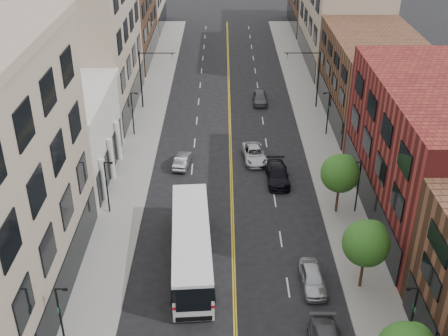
{
  "coord_description": "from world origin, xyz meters",
  "views": [
    {
      "loc": [
        -0.84,
        -18.04,
        28.04
      ],
      "look_at": [
        -0.74,
        23.26,
        5.0
      ],
      "focal_mm": 45.0,
      "sensor_mm": 36.0,
      "label": 1
    }
  ],
  "objects_px": {
    "city_bus": "(191,244)",
    "car_lane_b": "(254,154)",
    "car_parked_far": "(313,278)",
    "car_lane_a": "(278,174)",
    "car_lane_c": "(260,98)",
    "car_lane_behind": "(182,160)"
  },
  "relations": [
    {
      "from": "city_bus",
      "to": "car_lane_b",
      "type": "distance_m",
      "value": 18.2
    },
    {
      "from": "car_parked_far",
      "to": "car_lane_b",
      "type": "bearing_deg",
      "value": 97.56
    },
    {
      "from": "car_lane_b",
      "to": "car_parked_far",
      "type": "bearing_deg",
      "value": -86.16
    },
    {
      "from": "city_bus",
      "to": "car_lane_a",
      "type": "distance_m",
      "value": 15.03
    },
    {
      "from": "car_lane_a",
      "to": "car_lane_c",
      "type": "bearing_deg",
      "value": 90.68
    },
    {
      "from": "car_parked_far",
      "to": "car_lane_behind",
      "type": "distance_m",
      "value": 21.47
    },
    {
      "from": "city_bus",
      "to": "car_parked_far",
      "type": "bearing_deg",
      "value": -20.17
    },
    {
      "from": "city_bus",
      "to": "car_lane_behind",
      "type": "distance_m",
      "value": 16.06
    },
    {
      "from": "car_lane_a",
      "to": "car_lane_b",
      "type": "distance_m",
      "value": 4.89
    },
    {
      "from": "car_parked_far",
      "to": "car_lane_c",
      "type": "xyz_separation_m",
      "value": [
        -1.84,
        35.36,
        0.01
      ]
    },
    {
      "from": "car_lane_b",
      "to": "car_lane_behind",
      "type": "bearing_deg",
      "value": -175.7
    },
    {
      "from": "car_lane_b",
      "to": "car_lane_c",
      "type": "xyz_separation_m",
      "value": [
        1.5,
        15.5,
        0.05
      ]
    },
    {
      "from": "car_lane_a",
      "to": "car_parked_far",
      "type": "bearing_deg",
      "value": -86.23
    },
    {
      "from": "car_parked_far",
      "to": "car_lane_a",
      "type": "distance_m",
      "value": 15.48
    },
    {
      "from": "car_lane_c",
      "to": "car_lane_behind",
      "type": "bearing_deg",
      "value": -116.99
    },
    {
      "from": "car_lane_c",
      "to": "car_lane_b",
      "type": "bearing_deg",
      "value": -94.43
    },
    {
      "from": "city_bus",
      "to": "car_lane_behind",
      "type": "bearing_deg",
      "value": 92.33
    },
    {
      "from": "car_lane_b",
      "to": "car_lane_c",
      "type": "height_order",
      "value": "car_lane_c"
    },
    {
      "from": "car_parked_far",
      "to": "car_lane_behind",
      "type": "bearing_deg",
      "value": 118.27
    },
    {
      "from": "car_parked_far",
      "to": "car_lane_b",
      "type": "relative_size",
      "value": 0.86
    },
    {
      "from": "car_lane_behind",
      "to": "city_bus",
      "type": "bearing_deg",
      "value": 103.71
    },
    {
      "from": "car_lane_behind",
      "to": "car_lane_a",
      "type": "distance_m",
      "value": 10.04
    }
  ]
}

